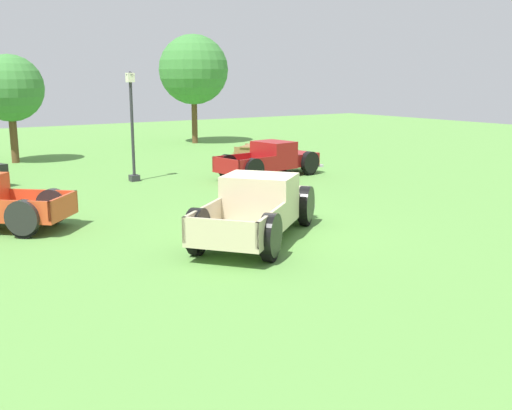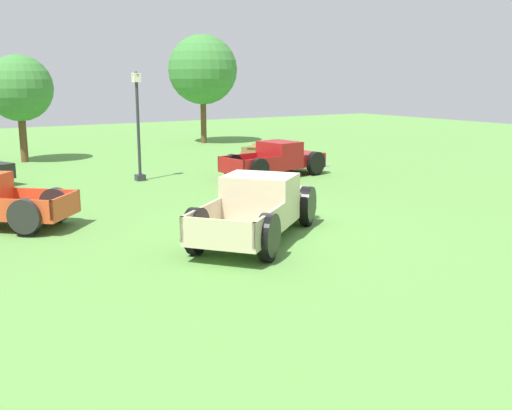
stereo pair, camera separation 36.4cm
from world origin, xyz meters
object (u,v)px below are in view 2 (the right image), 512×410
object	(u,v)px
oak_tree_east	(19,88)
pickup_truck_behind_right	(281,160)
lamp_post_near	(138,124)
oak_tree_west	(203,70)
picnic_table	(260,151)
pickup_truck_foreground	(261,207)

from	to	relation	value
oak_tree_east	pickup_truck_behind_right	bearing A→B (deg)	-52.09
lamp_post_near	oak_tree_west	size ratio (longest dim) A/B	0.65
lamp_post_near	picnic_table	distance (m)	8.02
lamp_post_near	oak_tree_east	xyz separation A→B (m)	(-2.72, 8.30, 1.30)
pickup_truck_behind_right	picnic_table	world-z (taller)	pickup_truck_behind_right
picnic_table	oak_tree_east	xyz separation A→B (m)	(-10.14, 5.86, 3.09)
lamp_post_near	pickup_truck_foreground	bearing A→B (deg)	-93.51
pickup_truck_behind_right	lamp_post_near	size ratio (longest dim) A/B	1.16
pickup_truck_foreground	pickup_truck_behind_right	bearing A→B (deg)	51.99
pickup_truck_behind_right	lamp_post_near	distance (m)	6.06
pickup_truck_behind_right	pickup_truck_foreground	bearing A→B (deg)	-128.01
pickup_truck_behind_right	oak_tree_west	distance (m)	14.47
picnic_table	oak_tree_west	xyz separation A→B (m)	(1.48, 8.89, 4.08)
lamp_post_near	oak_tree_west	xyz separation A→B (m)	(8.90, 11.34, 2.29)
oak_tree_east	oak_tree_west	distance (m)	12.05
oak_tree_west	picnic_table	bearing A→B (deg)	-99.46
pickup_truck_behind_right	lamp_post_near	world-z (taller)	lamp_post_near
pickup_truck_foreground	lamp_post_near	world-z (taller)	lamp_post_near
picnic_table	oak_tree_east	distance (m)	12.11
oak_tree_east	lamp_post_near	bearing A→B (deg)	-71.87
lamp_post_near	picnic_table	xyz separation A→B (m)	(7.42, 2.45, -1.79)
pickup_truck_foreground	picnic_table	world-z (taller)	pickup_truck_foreground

